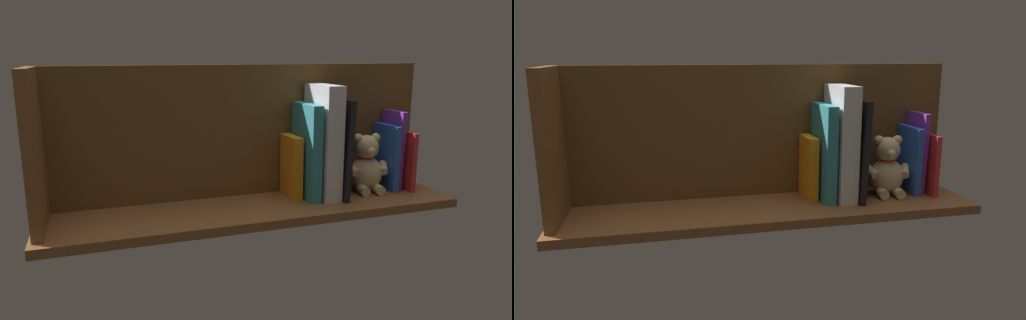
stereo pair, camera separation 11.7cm
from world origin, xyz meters
TOP-DOWN VIEW (x-y plane):
  - ground_plane at (0.00, 0.00)cm, footprint 103.37×24.92cm
  - shelf_back_panel at (0.00, -10.21)cm, footprint 103.37×1.50cm
  - shelf_side_divider at (49.69, 0.00)cm, footprint 2.40×18.92cm
  - book_0 at (-44.22, -2.60)cm, footprint 1.35×12.93cm
  - book_1 at (-42.08, -4.09)cm, footprint 2.17×9.95cm
  - book_2 at (-39.76, -3.36)cm, footprint 1.73×11.41cm
  - teddy_bear at (-32.85, -2.30)cm, footprint 12.93×11.08cm
  - book_3 at (-25.22, -4.19)cm, footprint 1.79×9.75cm
  - book_4 at (-22.93, -1.35)cm, footprint 2.25×15.42cm
  - dictionary_thick_white at (-19.19, -1.84)cm, footprint 4.72×14.25cm
  - book_5 at (-14.75, -2.35)cm, footprint 2.79×13.42cm
  - book_6 at (-11.40, -4.32)cm, footprint 2.55×9.49cm

SIDE VIEW (x-z plane):
  - ground_plane at x=0.00cm, z-range -2.20..0.00cm
  - teddy_bear at x=-32.85cm, z-range -0.96..15.10cm
  - book_0 at x=-44.22cm, z-range 0.00..16.31cm
  - book_6 at x=-11.40cm, z-range 0.00..16.37cm
  - book_2 at x=-39.76cm, z-range 0.00..18.11cm
  - book_1 at x=-42.08cm, z-range -0.02..21.78cm
  - book_3 at x=-25.22cm, z-range 0.00..23.22cm
  - book_5 at x=-14.75cm, z-range 0.00..24.79cm
  - book_4 at x=-22.93cm, z-range -0.02..26.00cm
  - dictionary_thick_white at x=-19.19cm, z-range 0.00..29.55cm
  - shelf_back_panel at x=0.00cm, z-range 0.00..34.56cm
  - shelf_side_divider at x=49.69cm, z-range 0.00..34.56cm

